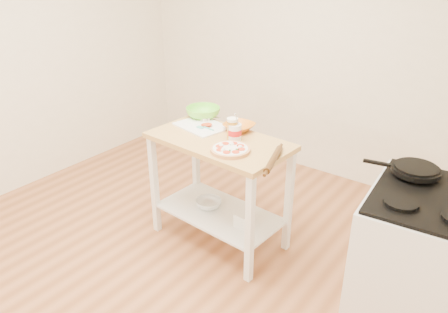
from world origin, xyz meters
The scene contains 15 objects.
room_shell centered at (0.00, 0.00, 1.35)m, with size 4.04×4.54×2.74m.
prep_island centered at (0.14, 0.61, 0.64)m, with size 1.10×0.65×0.90m.
gas_stove centered at (1.66, 0.61, 0.47)m, with size 0.74×0.84×1.11m.
skillet centered at (1.48, 0.80, 0.98)m, with size 0.45×0.29×0.03m.
pizza centered at (0.34, 0.48, 0.92)m, with size 0.28×0.28×0.04m.
cutting_board centered at (-0.12, 0.73, 0.91)m, with size 0.45×0.37×0.04m.
spatula centered at (-0.06, 0.69, 0.92)m, with size 0.15×0.05×0.01m.
knife centered at (-0.26, 0.88, 0.92)m, with size 0.26×0.13×0.01m.
orange_bowl centered at (0.16, 0.84, 0.93)m, with size 0.23×0.23×0.06m, color orange.
green_bowl centered at (-0.24, 0.89, 0.94)m, with size 0.28×0.28×0.09m, color #73E037.
beer_pint centered at (0.22, 0.66, 0.98)m, with size 0.08×0.08×0.17m.
yogurt_tub centered at (0.24, 0.67, 0.96)m, with size 0.10×0.10×0.22m.
rolling_pin centered at (0.67, 0.51, 0.92)m, with size 0.04×0.04×0.38m, color #4F2F12.
shelf_glass_bowl centered at (0.03, 0.61, 0.29)m, with size 0.21×0.21×0.07m, color silver.
shelf_bin centered at (0.41, 0.56, 0.32)m, with size 0.11×0.11×0.11m, color white.
Camera 1 is at (1.96, -1.76, 2.18)m, focal length 35.00 mm.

